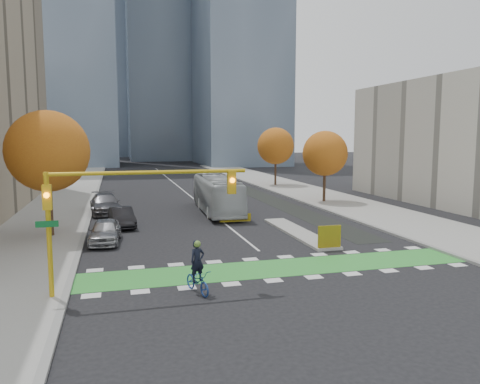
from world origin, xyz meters
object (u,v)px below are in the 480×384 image
traffic_signal_west (115,199)px  parked_car_b (122,217)px  hazard_board (329,237)px  bus (217,194)px  parked_car_c (105,204)px  tree_east_far (276,146)px  parked_car_a (105,231)px  tree_west (48,151)px  cyclist (198,276)px  tree_east_near (325,153)px

traffic_signal_west → parked_car_b: 15.33m
hazard_board → bus: (-3.46, 14.80, 0.79)m
bus → parked_car_c: (-9.36, 1.86, -0.75)m
tree_east_far → parked_car_a: bearing=-126.5°
hazard_board → tree_west: 18.44m
traffic_signal_west → cyclist: bearing=-11.7°
tree_east_far → bus: (-11.96, -19.00, -3.65)m
hazard_board → tree_west: tree_west is taller
tree_west → parked_car_b: (4.48, 2.45, -4.90)m
tree_west → tree_east_far: bearing=46.7°
traffic_signal_west → parked_car_a: bearing=93.9°
cyclist → parked_car_c: (-4.16, 22.05, 0.08)m
traffic_signal_west → parked_car_c: size_ratio=1.48×
bus → traffic_signal_west: bearing=-111.2°
traffic_signal_west → parked_car_c: 21.63m
tree_west → parked_car_c: tree_west is taller
tree_east_far → hazard_board: bearing=-104.1°
tree_east_far → bus: size_ratio=0.67×
parked_car_a → parked_car_c: bearing=95.7°
parked_car_c → tree_east_far: bearing=34.3°
traffic_signal_west → parked_car_c: traffic_signal_west is taller
hazard_board → traffic_signal_west: bearing=-158.5°
tree_west → parked_car_c: size_ratio=1.43×
hazard_board → traffic_signal_west: size_ratio=0.16×
tree_east_near → parked_car_c: 21.23m
parked_car_c → hazard_board: bearing=-56.9°
traffic_signal_west → tree_east_far: bearing=62.1°
tree_east_near → parked_car_b: 21.34m
traffic_signal_west → parked_car_c: (-0.88, 21.38, -3.20)m
parked_car_a → tree_east_near: bearing=36.0°
tree_east_far → parked_car_b: bearing=-130.4°
tree_east_near → cyclist: (-16.66, -23.19, -4.11)m
parked_car_b → traffic_signal_west: bearing=-98.6°
tree_east_far → parked_car_a: (-21.10, -28.55, -4.50)m
hazard_board → parked_car_c: size_ratio=0.24×
cyclist → parked_car_c: cyclist is taller
hazard_board → tree_west: size_ratio=0.17×
tree_east_far → cyclist: size_ratio=3.38×
bus → cyclist: bearing=-102.2°
hazard_board → cyclist: size_ratio=0.62×
hazard_board → tree_east_far: bearing=75.9°
tree_west → parked_car_a: size_ratio=1.88×
tree_east_far → parked_car_b: (-20.02, -23.55, -4.53)m
hazard_board → tree_east_near: bearing=65.8°
parked_car_b → parked_car_c: bearing=94.4°
tree_west → traffic_signal_west: size_ratio=0.96×
tree_east_far → parked_car_c: tree_east_far is taller
bus → parked_car_c: 9.57m
hazard_board → cyclist: cyclist is taller
cyclist → bus: size_ratio=0.20×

